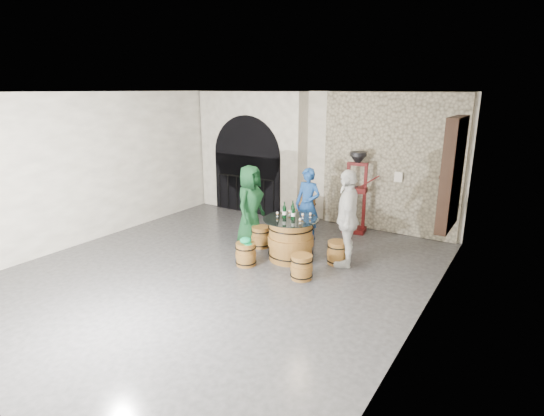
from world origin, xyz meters
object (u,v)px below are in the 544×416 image
Objects in this scene: wine_bottle_center at (293,213)px; barrel_stool_near_left at (246,254)px; person_green at (250,205)px; barrel_stool_left at (261,237)px; barrel_stool_right at (337,253)px; barrel_stool_near_right at (302,267)px; side_barrel at (306,212)px; corking_press at (356,186)px; wine_bottle_left at (284,211)px; wine_bottle_right at (293,210)px; barrel_stool_far at (303,234)px; person_blue at (308,204)px; barrel_table at (291,239)px; person_white at (347,218)px.

barrel_stool_near_left is at bearing -132.98° from wine_bottle_center.
barrel_stool_left is at bearing -111.73° from person_green.
barrel_stool_right is 1.00× the size of barrel_stool_near_right.
side_barrel is 1.44m from corking_press.
wine_bottle_left is (1.07, -0.37, 0.11)m from person_green.
barrel_stool_right is 1.18m from wine_bottle_right.
barrel_stool_left is at bearing -136.40° from barrel_stool_far.
side_barrel is at bearing 111.77° from wine_bottle_center.
barrel_stool_far and barrel_stool_right have the same top height.
side_barrel is at bearing 121.82° from person_blue.
barrel_table reaches higher than barrel_stool_left.
barrel_stool_near_left is at bearing -72.17° from barrel_stool_left.
barrel_stool_right is 1.38× the size of wine_bottle_center.
barrel_stool_right is 1.59m from person_blue.
barrel_stool_left is 1.01m from barrel_stool_near_left.
person_green reaches higher than barrel_table.
barrel_stool_right and barrel_stool_near_right have the same top height.
person_blue reaches higher than barrel_stool_left.
barrel_stool_left is 0.28× the size of person_blue.
barrel_table is 3.36× the size of wine_bottle_right.
barrel_stool_far is 1.38× the size of wine_bottle_right.
barrel_stool_near_left is 1.24m from wine_bottle_right.
wine_bottle_right is at bearing 104.89° from barrel_table.
barrel_stool_near_right is 1.38× the size of wine_bottle_left.
barrel_table is at bearing -92.51° from person_white.
corking_press is at bearing 8.81° from side_barrel.
person_blue is at bearing 96.64° from wine_bottle_left.
barrel_stool_right is 1.29m from wine_bottle_left.
barrel_stool_near_left is 0.26× the size of person_green.
wine_bottle_center is at bearing -158.10° from barrel_stool_right.
person_blue is at bearing 140.95° from barrel_stool_right.
wine_bottle_center and wine_bottle_right have the same top height.
person_blue is 1.57m from person_white.
barrel_stool_near_left is 1.38m from person_green.
barrel_table is 0.93m from barrel_stool_near_left.
person_green is (-1.21, 0.34, 0.44)m from barrel_table.
barrel_table is 2.44× the size of barrel_stool_left.
corking_press is at bearing 71.44° from barrel_stool_near_left.
corking_press is at bearing 57.39° from person_blue.
barrel_stool_near_left is 0.28× the size of person_blue.
wine_bottle_center is (1.27, -0.37, 0.11)m from person_green.
barrel_stool_near_right is at bearing -96.01° from corking_press.
wine_bottle_center is at bearing -57.45° from wine_bottle_right.
barrel_stool_near_left is 2.03m from person_white.
barrel_stool_right is (0.87, 0.29, -0.19)m from barrel_table.
barrel_stool_near_left is 1.20m from wine_bottle_center.
corking_press is (0.63, 1.37, 0.88)m from barrel_stool_far.
person_green is (-0.63, 1.05, 0.64)m from barrel_stool_near_left.
barrel_stool_near_left is (-0.57, -0.71, -0.19)m from barrel_table.
barrel_table reaches higher than barrel_stool_right.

